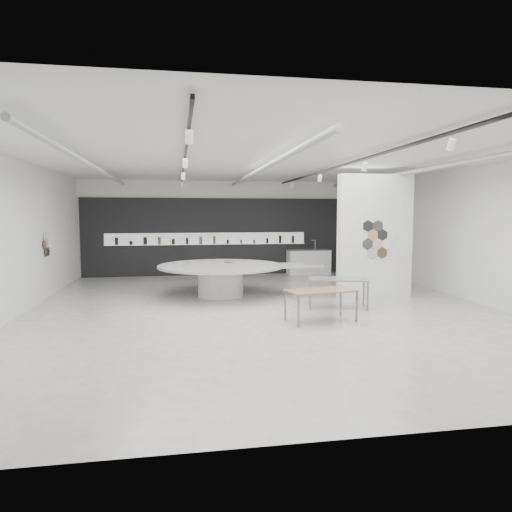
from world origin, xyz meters
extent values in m
cube|color=beige|center=(0.00, 0.00, -0.01)|extent=(12.00, 14.00, 0.01)
cube|color=silver|center=(0.00, 0.00, 3.80)|extent=(12.00, 14.00, 0.01)
cube|color=white|center=(0.00, 7.00, 1.90)|extent=(12.00, 0.01, 3.80)
cube|color=white|center=(0.00, -7.00, 1.90)|extent=(12.00, 0.01, 3.80)
cube|color=white|center=(6.00, 0.00, 1.90)|extent=(0.01, 14.00, 3.80)
cube|color=white|center=(-6.00, 0.00, 1.90)|extent=(0.01, 14.00, 3.80)
cylinder|color=#939396|center=(-4.20, 0.50, 3.62)|extent=(0.12, 12.00, 0.12)
cylinder|color=#939396|center=(0.00, 0.50, 3.62)|extent=(0.12, 12.00, 0.12)
cylinder|color=#939396|center=(4.20, 0.50, 3.62)|extent=(0.12, 12.00, 0.12)
cube|color=black|center=(-2.00, 0.00, 3.70)|extent=(0.05, 13.00, 0.06)
cylinder|color=white|center=(-2.00, -5.00, 3.52)|extent=(0.11, 0.18, 0.21)
cylinder|color=white|center=(-2.00, -1.70, 3.52)|extent=(0.11, 0.18, 0.21)
cylinder|color=white|center=(-2.00, 1.60, 3.52)|extent=(0.11, 0.18, 0.21)
cylinder|color=white|center=(-2.00, 4.90, 3.52)|extent=(0.11, 0.18, 0.21)
cube|color=black|center=(2.00, 0.00, 3.70)|extent=(0.05, 13.00, 0.06)
cylinder|color=white|center=(2.00, -5.00, 3.52)|extent=(0.11, 0.18, 0.21)
cylinder|color=white|center=(2.00, -1.70, 3.52)|extent=(0.11, 0.18, 0.21)
cylinder|color=white|center=(2.00, 1.60, 3.52)|extent=(0.11, 0.18, 0.21)
cylinder|color=white|center=(2.00, 4.90, 3.52)|extent=(0.11, 0.18, 0.21)
cylinder|color=black|center=(-5.97, 2.50, 1.35)|extent=(0.03, 0.28, 0.28)
cylinder|color=black|center=(-5.97, 2.76, 1.35)|extent=(0.03, 0.28, 0.28)
cylinder|color=tan|center=(-5.97, 2.63, 1.58)|extent=(0.03, 0.28, 0.28)
cylinder|color=#4D3E26|center=(-5.97, 2.37, 1.58)|extent=(0.03, 0.28, 0.28)
cylinder|color=#C0B2A5|center=(-5.97, 2.50, 1.81)|extent=(0.03, 0.28, 0.28)
cylinder|color=white|center=(-5.97, 2.76, 1.81)|extent=(0.03, 0.28, 0.28)
cube|color=black|center=(0.00, 6.94, 1.55)|extent=(11.80, 0.10, 3.10)
cube|color=white|center=(-1.00, 6.87, 1.48)|extent=(8.00, 0.06, 0.46)
cube|color=white|center=(-1.00, 6.81, 1.25)|extent=(8.00, 0.18, 0.02)
cylinder|color=black|center=(-4.53, 6.81, 1.41)|extent=(0.13, 0.13, 0.29)
cylinder|color=black|center=(-3.99, 6.81, 1.34)|extent=(0.13, 0.13, 0.15)
cylinder|color=black|center=(-3.44, 6.81, 1.42)|extent=(0.14, 0.14, 0.30)
cylinder|color=brown|center=(-2.90, 6.81, 1.41)|extent=(0.12, 0.12, 0.29)
cylinder|color=black|center=(-2.36, 6.81, 1.37)|extent=(0.12, 0.12, 0.21)
cylinder|color=black|center=(-1.81, 6.81, 1.39)|extent=(0.10, 0.10, 0.25)
cylinder|color=brown|center=(-1.27, 6.81, 1.42)|extent=(0.12, 0.12, 0.30)
cylinder|color=brown|center=(-0.73, 6.81, 1.42)|extent=(0.10, 0.10, 0.31)
cylinder|color=black|center=(-0.19, 6.81, 1.35)|extent=(0.09, 0.09, 0.17)
cylinder|color=brown|center=(0.36, 6.81, 1.35)|extent=(0.10, 0.10, 0.16)
cylinder|color=brown|center=(0.90, 6.81, 1.34)|extent=(0.09, 0.09, 0.15)
cylinder|color=black|center=(1.44, 6.81, 1.37)|extent=(0.09, 0.09, 0.21)
cylinder|color=black|center=(1.99, 6.81, 1.42)|extent=(0.11, 0.11, 0.31)
cylinder|color=black|center=(2.53, 6.81, 1.41)|extent=(0.11, 0.11, 0.29)
cube|color=white|center=(3.50, 1.00, 1.80)|extent=(2.20, 0.35, 3.60)
cylinder|color=#C0B2A5|center=(3.50, 0.81, 1.60)|extent=(0.34, 0.03, 0.34)
cylinder|color=white|center=(3.80, 0.81, 1.60)|extent=(0.34, 0.03, 0.34)
cylinder|color=black|center=(3.20, 0.81, 1.60)|extent=(0.34, 0.03, 0.34)
cylinder|color=black|center=(3.65, 0.81, 1.86)|extent=(0.34, 0.03, 0.34)
cylinder|color=tan|center=(3.35, 0.81, 1.86)|extent=(0.34, 0.03, 0.34)
cylinder|color=#4D3E26|center=(3.65, 0.81, 1.34)|extent=(0.34, 0.03, 0.34)
cylinder|color=#C0B2A5|center=(3.35, 0.81, 1.34)|extent=(0.34, 0.03, 0.34)
cylinder|color=white|center=(3.95, 0.81, 1.86)|extent=(0.34, 0.03, 0.34)
cylinder|color=black|center=(3.50, 0.81, 2.12)|extent=(0.34, 0.03, 0.34)
cylinder|color=black|center=(3.20, 0.81, 2.12)|extent=(0.34, 0.03, 0.34)
cylinder|color=white|center=(-0.93, 1.99, 0.44)|extent=(1.52, 1.52, 0.88)
cylinder|color=#A7A39E|center=(-0.93, 1.99, 0.91)|extent=(4.21, 4.21, 0.06)
cube|color=#A7A39E|center=(1.20, 1.76, 0.92)|extent=(1.79, 1.26, 0.06)
cube|color=tan|center=(-1.96, 1.84, 0.95)|extent=(0.28, 0.22, 0.01)
cube|color=#4D3E26|center=(-0.60, 2.66, 0.95)|extent=(0.28, 0.22, 0.01)
cube|color=#8E6249|center=(1.03, -1.62, 0.71)|extent=(1.67, 1.05, 0.03)
cube|color=slate|center=(0.38, -2.10, 0.35)|extent=(0.05, 0.05, 0.70)
cube|color=slate|center=(0.25, -1.42, 0.35)|extent=(0.05, 0.05, 0.70)
cube|color=slate|center=(1.82, -1.83, 0.35)|extent=(0.05, 0.05, 0.70)
cube|color=slate|center=(1.69, -1.14, 0.35)|extent=(0.05, 0.05, 0.70)
cube|color=slate|center=(1.93, -0.28, 0.77)|extent=(1.67, 1.12, 0.03)
cube|color=slate|center=(1.15, -0.42, 0.38)|extent=(0.05, 0.05, 0.75)
cube|color=slate|center=(1.32, 0.23, 0.38)|extent=(0.05, 0.05, 0.75)
cube|color=slate|center=(2.54, -0.78, 0.38)|extent=(0.05, 0.05, 0.75)
cube|color=slate|center=(2.71, -0.13, 0.38)|extent=(0.05, 0.05, 0.75)
cube|color=white|center=(3.14, 6.54, 0.49)|extent=(1.74, 0.67, 0.97)
cube|color=slate|center=(3.14, 6.54, 0.99)|extent=(1.78, 0.71, 0.03)
cylinder|color=silver|center=(3.46, 6.71, 1.20)|extent=(0.03, 0.03, 0.39)
cylinder|color=silver|center=(3.37, 6.71, 1.38)|extent=(0.17, 0.03, 0.03)
camera|label=1|loc=(-2.18, -11.53, 2.44)|focal=32.00mm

